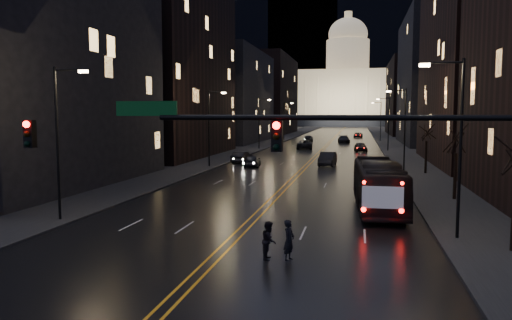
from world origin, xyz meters
The scene contains 36 objects.
ground centered at (0.00, 0.00, 0.00)m, with size 900.00×900.00×0.00m, color black.
road centered at (0.00, 130.00, 0.01)m, with size 20.00×320.00×0.02m, color black.
sidewalk_left centered at (-14.00, 130.00, 0.08)m, with size 8.00×320.00×0.16m, color black.
sidewalk_right centered at (14.00, 130.00, 0.08)m, with size 8.00×320.00×0.16m, color black.
center_line centered at (0.00, 130.00, 0.03)m, with size 0.62×320.00×0.01m, color orange.
building_left_near centered at (-21.00, 22.00, 11.00)m, with size 12.00×28.00×22.00m, color black.
building_left_mid centered at (-21.00, 54.00, 14.00)m, with size 12.00×30.00×28.00m, color black.
building_left_far centered at (-21.00, 92.00, 10.00)m, with size 12.00×34.00×20.00m, color black.
building_left_dist centered at (-21.00, 140.00, 12.00)m, with size 12.00×40.00×24.00m, color black.
building_right_tall centered at (21.00, 50.00, 19.00)m, with size 12.00×30.00×38.00m, color black.
building_right_mid centered at (21.00, 92.00, 13.00)m, with size 12.00×34.00×26.00m, color black.
building_right_dist centered at (21.00, 140.00, 11.00)m, with size 12.00×40.00×22.00m, color black.
mountain_ridge centered at (40.00, 380.00, 65.00)m, with size 520.00×60.00×130.00m, color black.
capitol centered at (0.00, 250.00, 17.15)m, with size 90.00×50.00×58.50m.
traffic_signal centered at (5.91, 0.00, 5.10)m, with size 17.29×0.45×7.00m.
streetlamp_right_near centered at (10.81, 10.00, 5.08)m, with size 2.13×0.25×9.00m.
streetlamp_left_near centered at (-10.81, 10.00, 5.08)m, with size 2.13×0.25×9.00m.
streetlamp_right_mid centered at (10.81, 40.00, 5.08)m, with size 2.13×0.25×9.00m.
streetlamp_left_mid centered at (-10.81, 40.00, 5.08)m, with size 2.13×0.25×9.00m.
streetlamp_right_far centered at (10.81, 70.00, 5.08)m, with size 2.13×0.25×9.00m.
streetlamp_left_far centered at (-10.81, 70.00, 5.08)m, with size 2.13×0.25×9.00m.
streetlamp_right_dist centered at (10.81, 100.00, 5.08)m, with size 2.13×0.25×9.00m.
streetlamp_left_dist centered at (-10.81, 100.00, 5.08)m, with size 2.13×0.25×9.00m.
tree_right_mid centered at (13.00, 22.00, 4.53)m, with size 2.40×2.40×6.65m.
tree_right_far centered at (13.00, 38.00, 4.53)m, with size 2.40×2.40×6.65m.
bus centered at (7.43, 17.59, 1.61)m, with size 2.71×11.58×3.23m, color black.
oncoming_car_a centered at (-6.15, 41.51, 0.74)m, with size 1.74×4.32×1.47m, color black.
oncoming_car_b centered at (-8.50, 46.09, 0.75)m, with size 1.59×4.55×1.50m, color black.
oncoming_car_c centered at (-3.27, 72.91, 0.82)m, with size 2.73×5.91×1.64m, color black.
oncoming_car_d centered at (-4.81, 95.82, 0.73)m, with size 2.03×5.00×1.45m, color black.
receding_car_a centered at (2.50, 44.74, 0.84)m, with size 1.78×5.10×1.68m, color black.
receding_car_b centered at (6.52, 68.52, 0.78)m, with size 1.85×4.61×1.57m, color black.
receding_car_c centered at (3.10, 92.32, 0.81)m, with size 2.27×5.59×1.62m, color black.
receding_car_d centered at (6.10, 118.41, 0.69)m, with size 2.28×4.95×1.37m, color black.
pedestrian_a centered at (3.23, 5.00, 0.89)m, with size 0.65×0.43×1.78m, color black.
pedestrian_b centered at (2.36, 5.00, 0.84)m, with size 0.82×0.45×1.68m, color black.
Camera 1 is at (6.06, -15.92, 6.33)m, focal length 35.00 mm.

